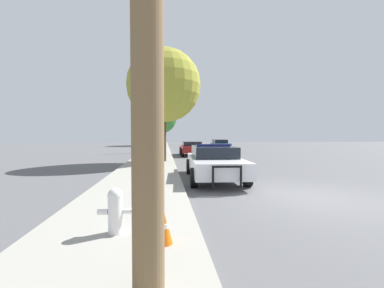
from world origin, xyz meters
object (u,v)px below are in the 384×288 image
(police_car, at_px, (214,161))
(traffic_light, at_px, (164,118))
(car_background_midblock, at_px, (191,148))
(fire_hydrant, at_px, (115,209))
(tree_sidewalk_near, at_px, (164,86))
(traffic_cone, at_px, (164,227))
(tree_sidewalk_far, at_px, (160,117))
(car_background_oncoming, at_px, (220,145))

(police_car, distance_m, traffic_light, 16.68)
(car_background_midblock, bearing_deg, fire_hydrant, -99.01)
(traffic_light, xyz_separation_m, tree_sidewalk_near, (-0.02, -10.09, 1.46))
(fire_hydrant, bearing_deg, traffic_light, 87.80)
(traffic_cone, bearing_deg, tree_sidewalk_far, 91.03)
(police_car, bearing_deg, traffic_cone, 74.80)
(tree_sidewalk_far, xyz_separation_m, tree_sidewalk_near, (0.73, -27.92, 0.01))
(car_background_midblock, xyz_separation_m, tree_sidewalk_far, (-3.14, 22.02, 4.29))
(car_background_oncoming, bearing_deg, traffic_cone, 77.05)
(tree_sidewalk_far, height_order, traffic_cone, tree_sidewalk_far)
(tree_sidewalk_near, bearing_deg, traffic_cone, -90.01)
(traffic_light, height_order, car_background_oncoming, traffic_light)
(traffic_light, bearing_deg, car_background_oncoming, 13.54)
(car_background_oncoming, height_order, tree_sidewalk_far, tree_sidewalk_far)
(car_background_oncoming, xyz_separation_m, traffic_cone, (-6.24, -24.24, -0.32))
(traffic_cone, bearing_deg, car_background_midblock, 82.62)
(tree_sidewalk_near, bearing_deg, car_background_midblock, 67.86)
(car_background_oncoming, bearing_deg, police_car, 78.26)
(fire_hydrant, height_order, traffic_light, traffic_light)
(traffic_light, height_order, tree_sidewalk_far, tree_sidewalk_far)
(traffic_cone, bearing_deg, police_car, 72.27)
(fire_hydrant, bearing_deg, car_background_midblock, 79.82)
(police_car, height_order, tree_sidewalk_far, tree_sidewalk_far)
(car_background_oncoming, bearing_deg, tree_sidewalk_near, 63.18)
(police_car, bearing_deg, car_background_oncoming, -100.69)
(fire_hydrant, bearing_deg, tree_sidewalk_far, 89.85)
(police_car, bearing_deg, tree_sidewalk_far, -82.80)
(traffic_cone, bearing_deg, tree_sidewalk_near, 89.99)
(car_background_midblock, distance_m, traffic_cone, 18.72)
(tree_sidewalk_far, height_order, tree_sidewalk_near, tree_sidewalk_far)
(fire_hydrant, relative_size, tree_sidewalk_near, 0.11)
(traffic_light, distance_m, tree_sidewalk_near, 10.19)
(police_car, height_order, tree_sidewalk_near, tree_sidewalk_near)
(police_car, distance_m, tree_sidewalk_far, 34.53)
(car_background_midblock, bearing_deg, traffic_light, 120.86)
(police_car, bearing_deg, car_background_midblock, -89.11)
(car_background_midblock, bearing_deg, car_background_oncoming, 57.12)
(tree_sidewalk_far, bearing_deg, traffic_cone, -88.97)
(fire_hydrant, distance_m, car_background_midblock, 18.33)
(car_background_oncoming, distance_m, traffic_cone, 25.03)
(tree_sidewalk_far, bearing_deg, car_background_oncoming, -66.88)
(car_background_oncoming, bearing_deg, tree_sidewalk_far, -65.39)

